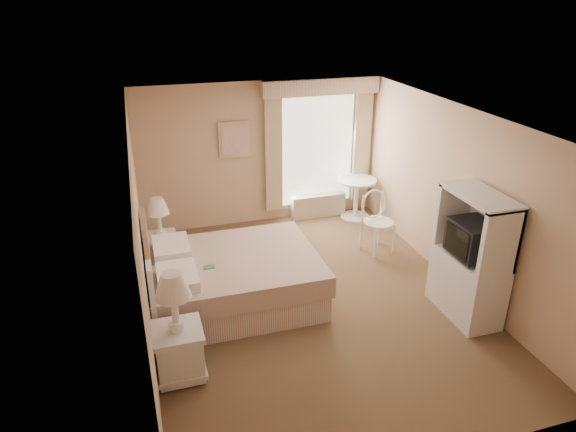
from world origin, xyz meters
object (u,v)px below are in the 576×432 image
object	(u,v)px
nightstand_far	(161,242)
cafe_chair	(376,217)
nightstand_near	(178,339)
round_table	(356,192)
bed	(225,278)
armoire	(470,266)

from	to	relation	value
nightstand_far	cafe_chair	xyz separation A→B (m)	(3.31, -0.40, 0.16)
nightstand_near	round_table	bearing A→B (deg)	43.43
nightstand_near	round_table	xyz separation A→B (m)	(3.52, 3.34, 0.02)
nightstand_near	round_table	world-z (taller)	nightstand_near
bed	nightstand_near	distance (m)	1.46
round_table	cafe_chair	xyz separation A→B (m)	(-0.21, -1.25, 0.08)
nightstand_near	round_table	size ratio (longest dim) A/B	1.70
bed	armoire	distance (m)	3.15
nightstand_near	cafe_chair	size ratio (longest dim) A/B	1.27
nightstand_far	cafe_chair	distance (m)	3.34
nightstand_near	armoire	xyz separation A→B (m)	(3.65, 0.14, 0.22)
cafe_chair	round_table	bearing A→B (deg)	68.26
nightstand_far	round_table	distance (m)	3.63
bed	armoire	size ratio (longest dim) A/B	1.34
nightstand_near	cafe_chair	xyz separation A→B (m)	(3.31, 2.08, 0.10)
nightstand_near	nightstand_far	distance (m)	2.49
nightstand_far	armoire	bearing A→B (deg)	-32.75
bed	nightstand_near	world-z (taller)	bed
nightstand_near	cafe_chair	distance (m)	3.92
bed	nightstand_far	size ratio (longest dim) A/B	2.02
nightstand_near	nightstand_far	world-z (taller)	nightstand_near
round_table	armoire	bearing A→B (deg)	-87.72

